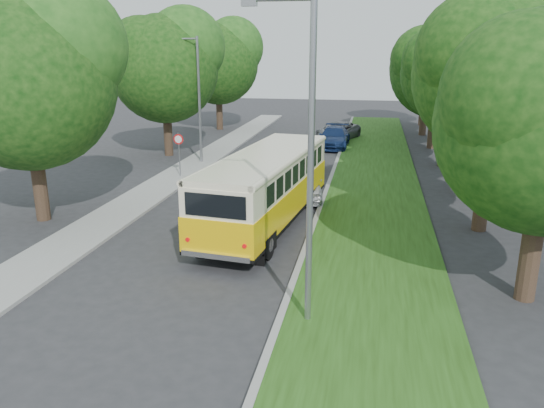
% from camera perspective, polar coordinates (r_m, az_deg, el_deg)
% --- Properties ---
extents(ground, '(120.00, 120.00, 0.00)m').
position_cam_1_polar(ground, '(17.20, -9.58, -7.18)').
color(ground, '#2C2C2F').
rests_on(ground, ground).
extents(curb, '(0.20, 70.00, 0.15)m').
position_cam_1_polar(curb, '(20.95, 4.48, -2.42)').
color(curb, gray).
rests_on(curb, ground).
extents(grass_verge, '(4.50, 70.00, 0.13)m').
position_cam_1_polar(grass_verge, '(20.85, 10.92, -2.80)').
color(grass_verge, '#234412').
rests_on(grass_verge, ground).
extents(sidewalk, '(2.20, 70.00, 0.12)m').
position_cam_1_polar(sidewalk, '(23.34, -16.46, -1.11)').
color(sidewalk, gray).
rests_on(sidewalk, ground).
extents(treeline, '(24.27, 41.91, 9.46)m').
position_cam_1_polar(treeline, '(32.83, 6.57, 14.74)').
color(treeline, '#332319').
rests_on(treeline, ground).
extents(lamppost_near, '(1.71, 0.16, 8.00)m').
position_cam_1_polar(lamppost_near, '(12.56, 3.78, 5.14)').
color(lamppost_near, gray).
rests_on(lamppost_near, ground).
extents(lamppost_far, '(1.71, 0.16, 7.50)m').
position_cam_1_polar(lamppost_far, '(32.55, -8.02, 11.48)').
color(lamppost_far, gray).
rests_on(lamppost_far, ground).
extents(warning_sign, '(0.56, 0.10, 2.50)m').
position_cam_1_polar(warning_sign, '(29.04, -9.99, 6.03)').
color(warning_sign, gray).
rests_on(warning_sign, ground).
extents(vintage_bus, '(3.78, 10.32, 3.00)m').
position_cam_1_polar(vintage_bus, '(20.74, -0.61, 1.55)').
color(vintage_bus, yellow).
rests_on(vintage_bus, ground).
extents(car_silver, '(2.42, 4.63, 1.50)m').
position_cam_1_polar(car_silver, '(25.06, 3.29, 2.37)').
color(car_silver, silver).
rests_on(car_silver, ground).
extents(car_white, '(1.75, 4.64, 1.51)m').
position_cam_1_polar(car_white, '(30.71, 3.79, 4.98)').
color(car_white, white).
rests_on(car_white, ground).
extents(car_blue, '(2.15, 5.03, 1.45)m').
position_cam_1_polar(car_blue, '(38.32, 6.69, 7.14)').
color(car_blue, navy).
rests_on(car_blue, ground).
extents(car_grey, '(3.74, 5.52, 1.40)m').
position_cam_1_polar(car_grey, '(41.31, 7.01, 7.77)').
color(car_grey, '#595D61').
rests_on(car_grey, ground).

